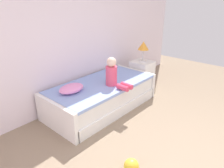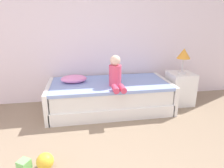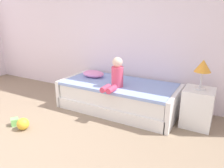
{
  "view_description": "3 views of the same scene",
  "coord_description": "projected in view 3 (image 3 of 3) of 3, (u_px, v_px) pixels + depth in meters",
  "views": [
    {
      "loc": [
        -2.09,
        -0.47,
        1.96
      ],
      "look_at": [
        0.42,
        1.75,
        0.55
      ],
      "focal_mm": 33.59,
      "sensor_mm": 36.0,
      "label": 1
    },
    {
      "loc": [
        -0.09,
        -1.21,
        1.53
      ],
      "look_at": [
        0.42,
        1.75,
        0.55
      ],
      "focal_mm": 31.61,
      "sensor_mm": 36.0,
      "label": 2
    },
    {
      "loc": [
        2.07,
        -1.25,
        1.66
      ],
      "look_at": [
        0.42,
        1.75,
        0.55
      ],
      "focal_mm": 34.27,
      "sensor_mm": 36.0,
      "label": 3
    }
  ],
  "objects": [
    {
      "name": "toy_ball",
      "position": [
        23.0,
        124.0,
        3.23
      ],
      "size": [
        0.18,
        0.18,
        0.18
      ],
      "primitive_type": "sphere",
      "color": "yellow",
      "rests_on": "ground"
    },
    {
      "name": "bed",
      "position": [
        119.0,
        96.0,
        3.9
      ],
      "size": [
        2.11,
        1.0,
        0.5
      ],
      "color": "white",
      "rests_on": "ground"
    },
    {
      "name": "table_lamp",
      "position": [
        203.0,
        67.0,
        3.09
      ],
      "size": [
        0.24,
        0.24,
        0.45
      ],
      "color": "silver",
      "rests_on": "nightstand"
    },
    {
      "name": "wall_rear",
      "position": [
        114.0,
        26.0,
        4.22
      ],
      "size": [
        7.2,
        0.1,
        2.9
      ],
      "primitive_type": "cube",
      "color": "white",
      "rests_on": "ground"
    },
    {
      "name": "toy_block",
      "position": [
        15.0,
        122.0,
        3.36
      ],
      "size": [
        0.16,
        0.16,
        0.11
      ],
      "primitive_type": "cube",
      "rotation": [
        0.0,
        0.0,
        2.56
      ],
      "color": "#7FD872",
      "rests_on": "ground"
    },
    {
      "name": "pillow",
      "position": [
        93.0,
        74.0,
        4.16
      ],
      "size": [
        0.44,
        0.3,
        0.13
      ],
      "primitive_type": "ellipsoid",
      "color": "#EA8CC6",
      "rests_on": "bed"
    },
    {
      "name": "child_figure",
      "position": [
        116.0,
        75.0,
        3.54
      ],
      "size": [
        0.2,
        0.51,
        0.5
      ],
      "color": "#E04C6B",
      "rests_on": "bed"
    },
    {
      "name": "nightstand",
      "position": [
        197.0,
        108.0,
        3.28
      ],
      "size": [
        0.44,
        0.44,
        0.6
      ],
      "primitive_type": "cube",
      "color": "white",
      "rests_on": "ground"
    },
    {
      "name": "ground_plane",
      "position": [
        8.0,
        164.0,
        2.5
      ],
      "size": [
        9.2,
        9.2,
        0.0
      ],
      "primitive_type": "plane",
      "color": "gray"
    }
  ]
}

